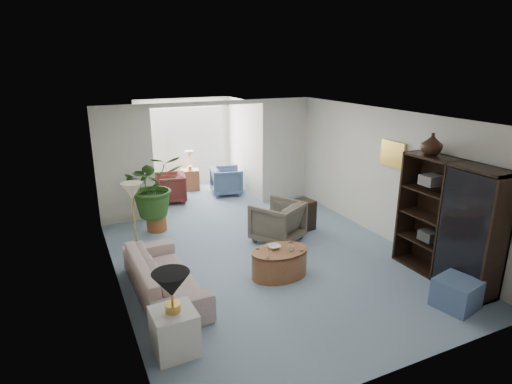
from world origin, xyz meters
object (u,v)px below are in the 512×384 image
side_table_dark (301,215)px  entertainment_cabinet (448,222)px  table_lamp (171,285)px  wingback_chair (277,222)px  sofa (164,275)px  sunroom_chair_blue (227,181)px  ottoman (456,293)px  end_table (174,331)px  floor_lamp (132,191)px  coffee_table (279,263)px  cabinet_urn (432,144)px  sunroom_chair_maroon (170,188)px  coffee_cup (291,248)px  plant_pot (157,223)px  sunroom_table (190,180)px  framed_picture (393,154)px  coffee_bowl (274,247)px

side_table_dark → entertainment_cabinet: (1.00, -2.71, 0.65)m
table_lamp → wingback_chair: table_lamp is taller
sofa → sunroom_chair_blue: bearing=-33.8°
ottoman → wingback_chair: bearing=111.2°
end_table → floor_lamp: bearing=89.2°
ottoman → sunroom_chair_blue: (-1.00, 6.33, 0.14)m
end_table → ottoman: (3.84, -0.74, -0.07)m
coffee_table → cabinet_urn: (2.32, -0.66, 1.87)m
table_lamp → sunroom_chair_maroon: bearing=76.5°
wingback_chair → entertainment_cabinet: entertainment_cabinet is taller
coffee_cup → plant_pot: size_ratio=0.23×
sunroom_table → ottoman: bearing=-76.1°
floor_lamp → ottoman: (3.80, -3.46, -1.04)m
framed_picture → wingback_chair: bearing=156.2°
coffee_cup → sunroom_chair_maroon: size_ratio=0.12×
wingback_chair → cabinet_urn: (1.70, -1.91, 1.70)m
coffee_cup → sunroom_chair_maroon: sunroom_chair_maroon is taller
plant_pot → sofa: bearing=-99.8°
coffee_bowl → wingback_chair: bearing=59.7°
side_table_dark → sunroom_chair_maroon: (-1.99, 2.92, 0.05)m
wingback_chair → sunroom_chair_blue: wingback_chair is taller
end_table → table_lamp: 0.63m
coffee_table → sunroom_table: (0.08, 5.21, 0.05)m
coffee_table → sunroom_chair_blue: (0.83, 4.46, 0.13)m
framed_picture → table_lamp: framed_picture is taller
floor_lamp → cabinet_urn: bearing=-27.7°
side_table_dark → sunroom_chair_maroon: sunroom_chair_maroon is taller
end_table → coffee_cup: 2.40m
sofa → end_table: size_ratio=3.79×
floor_lamp → cabinet_urn: (4.30, -2.26, 0.84)m
sunroom_chair_blue → sunroom_chair_maroon: 1.50m
sunroom_chair_maroon → ottoman: bearing=32.8°
floor_lamp → coffee_bowl: bearing=-37.9°
wingback_chair → sunroom_chair_maroon: bearing=-98.1°
coffee_bowl → cabinet_urn: 2.97m
floor_lamp → ottoman: size_ratio=0.69×
coffee_bowl → side_table_dark: side_table_dark is taller
ottoman → framed_picture: bearing=72.1°
end_table → side_table_dark: 4.27m
framed_picture → coffee_table: size_ratio=0.53×
sofa → entertainment_cabinet: 4.41m
sunroom_table → cabinet_urn: bearing=-69.1°
plant_pot → cabinet_urn: bearing=-42.7°
coffee_table → plant_pot: 3.08m
sunroom_chair_maroon → sunroom_table: bearing=146.2°
coffee_table → sunroom_chair_maroon: sunroom_chair_maroon is taller
end_table → coffee_table: 2.31m
wingback_chair → plant_pot: bearing=-67.1°
sunroom_chair_maroon → coffee_table: bearing=19.8°
framed_picture → sunroom_table: size_ratio=0.89×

